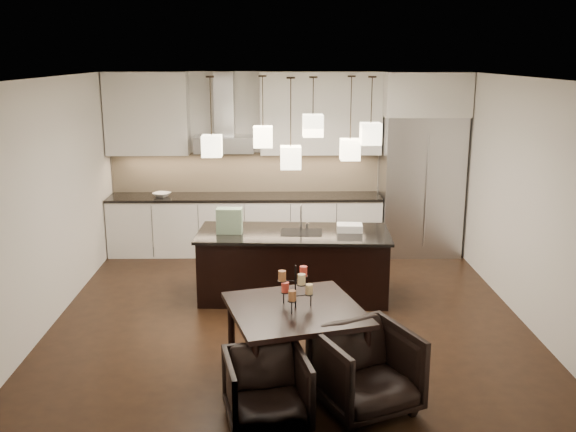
{
  "coord_description": "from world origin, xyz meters",
  "views": [
    {
      "loc": [
        -0.15,
        -7.32,
        3.04
      ],
      "look_at": [
        0.0,
        0.2,
        1.15
      ],
      "focal_mm": 40.0,
      "sensor_mm": 36.0,
      "label": 1
    }
  ],
  "objects_px": {
    "refrigerator": "(421,186)",
    "island_body": "(293,266)",
    "armchair_left": "(267,390)",
    "dining_table": "(295,342)",
    "armchair_right": "(366,370)"
  },
  "relations": [
    {
      "from": "refrigerator",
      "to": "dining_table",
      "type": "bearing_deg",
      "value": -117.19
    },
    {
      "from": "refrigerator",
      "to": "armchair_right",
      "type": "bearing_deg",
      "value": -107.67
    },
    {
      "from": "refrigerator",
      "to": "island_body",
      "type": "xyz_separation_m",
      "value": [
        -2.02,
        -1.88,
        -0.66
      ]
    },
    {
      "from": "island_body",
      "to": "dining_table",
      "type": "distance_m",
      "value": 2.15
    },
    {
      "from": "island_body",
      "to": "armchair_right",
      "type": "height_order",
      "value": "island_body"
    },
    {
      "from": "refrigerator",
      "to": "armchair_right",
      "type": "xyz_separation_m",
      "value": [
        -1.47,
        -4.61,
        -0.71
      ]
    },
    {
      "from": "refrigerator",
      "to": "island_body",
      "type": "height_order",
      "value": "refrigerator"
    },
    {
      "from": "island_body",
      "to": "armchair_right",
      "type": "bearing_deg",
      "value": -75.22
    },
    {
      "from": "armchair_left",
      "to": "dining_table",
      "type": "bearing_deg",
      "value": 60.59
    },
    {
      "from": "dining_table",
      "to": "armchair_left",
      "type": "distance_m",
      "value": 0.86
    },
    {
      "from": "armchair_right",
      "to": "island_body",
      "type": "bearing_deg",
      "value": 77.74
    },
    {
      "from": "island_body",
      "to": "armchair_left",
      "type": "distance_m",
      "value": 2.98
    },
    {
      "from": "island_body",
      "to": "armchair_right",
      "type": "relative_size",
      "value": 2.9
    },
    {
      "from": "refrigerator",
      "to": "island_body",
      "type": "bearing_deg",
      "value": -137.13
    },
    {
      "from": "armchair_left",
      "to": "armchair_right",
      "type": "xyz_separation_m",
      "value": [
        0.86,
        0.24,
        0.05
      ]
    }
  ]
}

